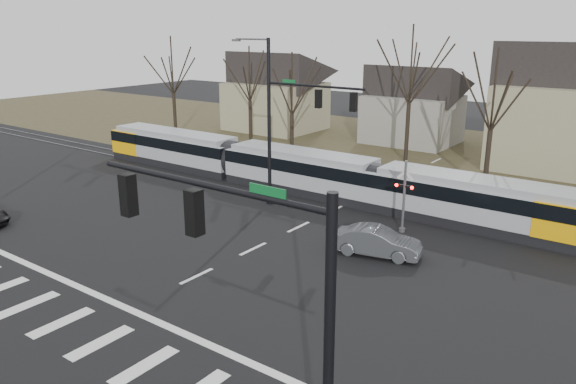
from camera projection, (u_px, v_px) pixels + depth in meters
The scene contains 15 objects.
ground at pixel (163, 292), 23.81m from camera, with size 140.00×140.00×0.00m, color black.
grass_verge at pixel (445, 156), 48.54m from camera, with size 140.00×28.00×0.01m, color #38331E.
crosswalk at pixel (80, 332), 20.72m from camera, with size 27.00×2.60×0.01m.
stop_line at pixel (128, 309), 22.42m from camera, with size 28.00×0.35×0.01m, color silver.
lane_dashes at pixel (352, 201), 36.18m from camera, with size 0.18×30.00×0.01m.
rail_pair at pixel (351, 202), 36.02m from camera, with size 90.00×1.52×0.06m.
tram at pixel (300, 169), 38.09m from camera, with size 36.94×2.74×2.80m.
sedan at pixel (377, 242), 27.51m from camera, with size 4.52×2.45×1.41m, color #424448.
signal_pole_near_right at pixel (255, 304), 11.97m from camera, with size 6.72×0.44×8.00m.
signal_pole_far at pixel (290, 117), 33.21m from camera, with size 9.28×0.44×10.20m.
rail_crossing_signal at pixel (404, 199), 30.33m from camera, with size 1.08×0.36×4.00m.
tree_row at pixel (446, 109), 41.35m from camera, with size 59.20×7.20×10.00m.
house_a at pixel (276, 88), 60.16m from camera, with size 9.72×8.64×8.60m.
house_b at pixel (413, 101), 53.34m from camera, with size 8.64×7.56×7.65m.
house_c at pixel (569, 103), 42.73m from camera, with size 10.80×8.64×10.10m.
Camera 1 is at (17.07, -14.28, 10.88)m, focal length 35.00 mm.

